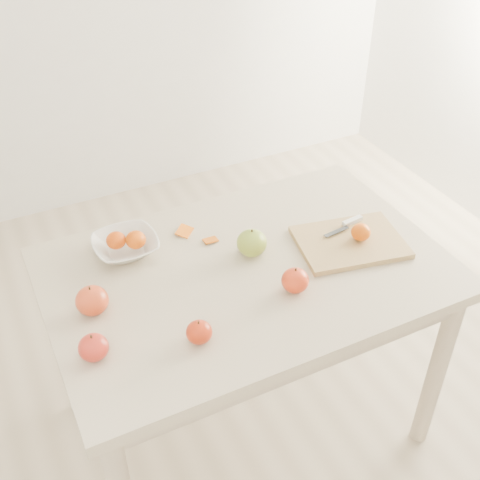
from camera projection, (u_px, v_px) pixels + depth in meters
name	position (u px, v px, depth m)	size (l,w,h in m)	color
ground	(246.00, 420.00, 2.27)	(3.50, 3.50, 0.00)	#C6B293
table	(247.00, 292.00, 1.88)	(1.20, 0.80, 0.75)	#C4B494
cutting_board	(350.00, 242.00, 1.90)	(0.33, 0.24, 0.02)	tan
board_tangerine	(361.00, 232.00, 1.88)	(0.06, 0.06, 0.05)	#DA5907
fruit_bowl	(126.00, 246.00, 1.86)	(0.20, 0.20, 0.05)	white
bowl_tangerine_near	(116.00, 240.00, 1.84)	(0.06, 0.06, 0.05)	#D04C07
bowl_tangerine_far	(136.00, 240.00, 1.85)	(0.06, 0.06, 0.06)	#E45C08
orange_peel_a	(185.00, 232.00, 1.96)	(0.06, 0.04, 0.00)	orange
orange_peel_b	(210.00, 241.00, 1.92)	(0.04, 0.04, 0.00)	#D15F0E
paring_knife	(350.00, 223.00, 1.96)	(0.17, 0.05, 0.01)	white
apple_green	(252.00, 243.00, 1.84)	(0.09, 0.09, 0.08)	olive
apple_red_d	(93.00, 347.00, 1.51)	(0.08, 0.08, 0.07)	#8F010F
apple_red_c	(199.00, 332.00, 1.56)	(0.07, 0.07, 0.06)	#8A0506
apple_red_b	(92.00, 301.00, 1.64)	(0.09, 0.09, 0.08)	#A32B1C
apple_red_e	(295.00, 280.00, 1.71)	(0.08, 0.08, 0.07)	#A20202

